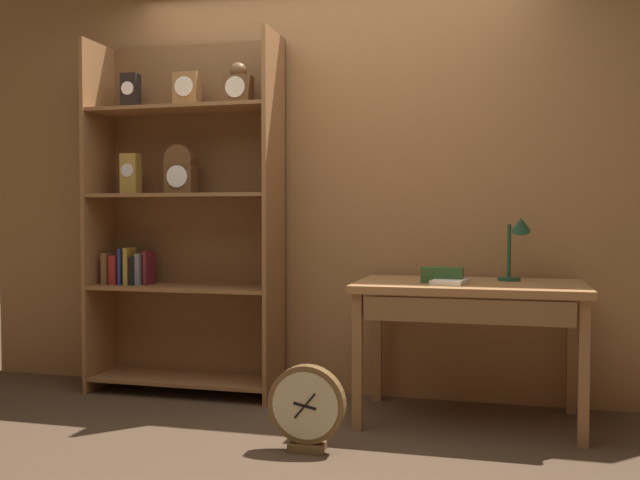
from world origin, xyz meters
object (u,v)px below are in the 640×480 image
object	(u,v)px
workbench	(469,299)
round_clock_large	(307,407)
bookshelf	(184,215)
open_repair_manual	(450,282)
desk_lamp	(517,241)
toolbox_small	(442,275)

from	to	relation	value
workbench	round_clock_large	distance (m)	1.07
workbench	bookshelf	bearing A→B (deg)	172.10
bookshelf	workbench	distance (m)	1.82
bookshelf	open_repair_manual	xyz separation A→B (m)	(1.66, -0.34, -0.35)
bookshelf	desk_lamp	world-z (taller)	bookshelf
desk_lamp	round_clock_large	bearing A→B (deg)	-139.90
round_clock_large	workbench	bearing A→B (deg)	42.74
desk_lamp	round_clock_large	world-z (taller)	desk_lamp
bookshelf	toolbox_small	xyz separation A→B (m)	(1.61, -0.28, -0.32)
bookshelf	open_repair_manual	bearing A→B (deg)	-11.63
workbench	toolbox_small	xyz separation A→B (m)	(-0.14, -0.04, 0.13)
bookshelf	round_clock_large	distance (m)	1.64
bookshelf	workbench	bearing A→B (deg)	-7.90
bookshelf	workbench	xyz separation A→B (m)	(1.75, -0.24, -0.45)
desk_lamp	round_clock_large	distance (m)	1.46
toolbox_small	round_clock_large	bearing A→B (deg)	-132.86
round_clock_large	toolbox_small	bearing A→B (deg)	47.14
toolbox_small	workbench	bearing A→B (deg)	15.96
desk_lamp	open_repair_manual	xyz separation A→B (m)	(-0.34, -0.25, -0.21)
toolbox_small	open_repair_manual	xyz separation A→B (m)	(0.04, -0.06, -0.03)
bookshelf	workbench	world-z (taller)	bookshelf
bookshelf	open_repair_manual	world-z (taller)	bookshelf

